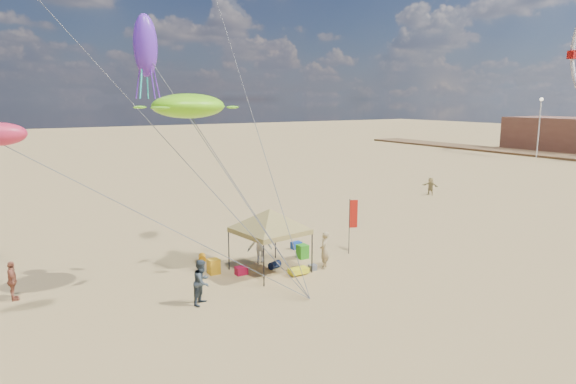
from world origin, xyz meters
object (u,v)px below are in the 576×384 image
feather_flag (352,217)px  chair_yellow (214,266)px  person_far_c (431,186)px  canopy_tent (270,211)px  person_near_b (202,282)px  person_near_a (324,250)px  cooler_blue (296,245)px  person_far_a (12,281)px  chair_green (302,251)px  cooler_red (241,271)px  lamp_north (540,118)px  person_near_c (260,244)px  beach_cart (298,271)px

feather_flag → chair_yellow: 7.65m
person_far_c → canopy_tent: bearing=-88.2°
canopy_tent → feather_flag: size_ratio=1.91×
person_near_b → chair_yellow: bearing=18.0°
chair_yellow → person_near_a: bearing=-23.2°
person_near_a → feather_flag: bearing=160.2°
cooler_blue → person_far_a: person_far_a is taller
canopy_tent → person_far_c: bearing=24.5°
cooler_blue → chair_green: bearing=-111.7°
cooler_red → chair_yellow: size_ratio=0.77×
person_far_a → lamp_north: size_ratio=0.20×
person_near_a → person_near_c: size_ratio=0.93×
person_far_a → person_near_a: bearing=-105.5°
cooler_red → person_near_c: person_near_c is taller
chair_green → chair_yellow: (-4.79, 0.22, 0.00)m
cooler_blue → person_near_b: person_near_b is taller
feather_flag → person_near_a: (-2.59, -1.13, -1.07)m
person_near_c → person_far_c: bearing=-144.4°
feather_flag → beach_cart: bearing=-162.8°
chair_yellow → person_far_a: bearing=170.8°
chair_green → person_far_c: (18.76, 8.80, 0.41)m
cooler_red → chair_yellow: (-1.04, 0.79, 0.16)m
canopy_tent → feather_flag: 5.09m
chair_green → chair_yellow: 4.80m
cooler_red → chair_green: chair_green is taller
cooler_red → chair_green: (3.75, 0.57, 0.16)m
chair_green → person_near_c: size_ratio=0.36×
feather_flag → person_near_a: bearing=-156.4°
canopy_tent → cooler_red: size_ratio=10.35×
person_near_a → person_far_a: size_ratio=1.10×
feather_flag → canopy_tent: bearing=-178.5°
cooler_red → person_near_a: person_near_a is taller
canopy_tent → person_far_a: (-10.54, 2.38, -2.08)m
chair_yellow → beach_cart: chair_yellow is taller
beach_cart → person_near_c: person_near_c is taller
chair_green → beach_cart: size_ratio=0.78×
canopy_tent → chair_green: 3.58m
canopy_tent → cooler_blue: 4.70m
canopy_tent → lamp_north: 59.28m
beach_cart → lamp_north: size_ratio=0.11×
cooler_red → lamp_north: lamp_north is taller
feather_flag → person_near_c: feather_flag is taller
person_near_b → chair_green: bearing=-18.4°
feather_flag → lamp_north: lamp_north is taller
chair_yellow → person_near_a: (4.82, -2.06, 0.55)m
canopy_tent → beach_cart: canopy_tent is taller
cooler_red → person_far_a: size_ratio=0.33×
chair_yellow → lamp_north: 61.33m
canopy_tent → person_far_c: size_ratio=3.68×
cooler_red → lamp_north: size_ratio=0.07×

